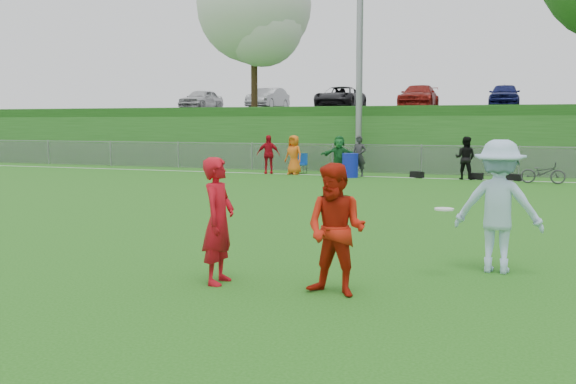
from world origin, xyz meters
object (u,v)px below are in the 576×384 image
at_px(player_red_left, 219,221).
at_px(player_red_center, 336,230).
at_px(frisbee, 444,209).
at_px(recycling_bin, 350,165).
at_px(bicycle, 543,173).
at_px(player_blue, 499,206).

distance_m(player_red_left, player_red_center, 1.71).
distance_m(player_red_center, frisbee, 1.95).
distance_m(frisbee, recycling_bin, 17.00).
xyz_separation_m(player_red_left, frisbee, (2.90, 1.49, 0.11)).
bearing_deg(bicycle, player_red_left, 169.22).
relative_size(player_blue, recycling_bin, 2.03).
bearing_deg(player_red_left, bicycle, -19.03).
bearing_deg(player_red_center, frisbee, 61.57).
bearing_deg(player_red_center, bicycle, 89.74).
bearing_deg(player_red_center, recycling_bin, 113.44).
bearing_deg(frisbee, bicycle, 83.65).
height_order(player_red_left, bicycle, player_red_left).
relative_size(player_red_center, player_blue, 0.87).
xyz_separation_m(player_red_center, frisbee, (1.19, 1.53, 0.13)).
bearing_deg(player_red_left, player_red_center, -95.40).
bearing_deg(player_red_left, recycling_bin, 4.74).
distance_m(player_red_center, player_blue, 2.86).
relative_size(player_red_center, frisbee, 6.15).
xyz_separation_m(player_red_left, bicycle, (4.67, 17.36, -0.48)).
xyz_separation_m(player_red_center, player_blue, (1.92, 2.11, 0.13)).
distance_m(player_red_center, bicycle, 17.66).
relative_size(recycling_bin, bicycle, 0.63).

